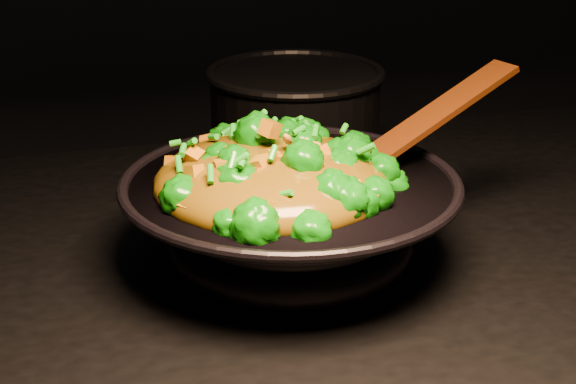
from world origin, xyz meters
name	(u,v)px	position (x,y,z in m)	size (l,w,h in m)	color
wok	(290,225)	(-0.06, 0.00, 0.95)	(0.36, 0.36, 0.10)	black
stir_fry	(272,148)	(-0.08, -0.01, 1.04)	(0.25, 0.25, 0.09)	#0E6F07
spatula	(424,122)	(0.11, 0.02, 1.05)	(0.27, 0.04, 0.01)	#331407
back_pot	(295,115)	(0.04, 0.32, 0.97)	(0.24, 0.24, 0.14)	black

